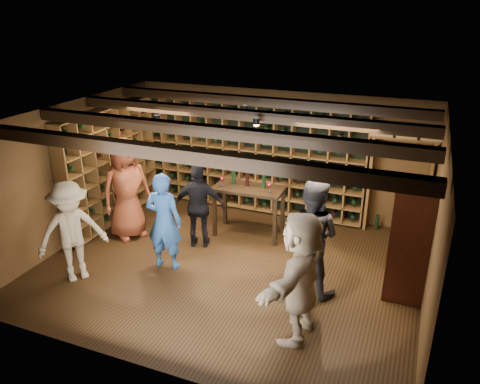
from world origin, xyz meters
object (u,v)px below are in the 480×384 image
at_px(guest_woman_black, 199,206).
at_px(tasting_table, 249,193).
at_px(display_cabinet, 409,245).
at_px(man_grey_suit, 311,237).
at_px(man_blue_shirt, 164,221).
at_px(guest_red_floral, 126,189).
at_px(guest_beige, 300,277).
at_px(guest_khaki, 72,232).

xyz_separation_m(guest_woman_black, tasting_table, (0.65, 0.72, 0.07)).
xyz_separation_m(display_cabinet, man_grey_suit, (-1.34, -0.36, 0.04)).
distance_m(man_blue_shirt, tasting_table, 1.79).
bearing_deg(guest_red_floral, tasting_table, -37.28).
relative_size(man_blue_shirt, guest_red_floral, 0.87).
bearing_deg(tasting_table, display_cabinet, -21.50).
distance_m(man_blue_shirt, guest_beige, 2.62).
distance_m(man_grey_suit, guest_red_floral, 3.57).
bearing_deg(guest_woman_black, man_blue_shirt, 59.06).
bearing_deg(tasting_table, guest_woman_black, -133.74).
xyz_separation_m(man_grey_suit, tasting_table, (-1.49, 1.37, -0.06)).
height_order(man_blue_shirt, guest_khaki, man_blue_shirt).
height_order(man_grey_suit, guest_beige, man_grey_suit).
relative_size(guest_khaki, guest_beige, 0.92).
distance_m(man_grey_suit, guest_woman_black, 2.24).
bearing_deg(guest_khaki, guest_red_floral, 39.46).
bearing_deg(display_cabinet, guest_khaki, -163.70).
relative_size(man_blue_shirt, guest_beige, 0.93).
bearing_deg(tasting_table, man_grey_suit, -44.46).
relative_size(guest_red_floral, tasting_table, 1.47).
height_order(guest_khaki, guest_beige, guest_beige).
bearing_deg(guest_khaki, guest_woman_black, -1.04).
xyz_separation_m(man_blue_shirt, guest_woman_black, (0.20, 0.86, -0.06)).
distance_m(guest_khaki, guest_beige, 3.60).
distance_m(guest_woman_black, guest_khaki, 2.15).
distance_m(guest_red_floral, guest_beige, 3.99).
relative_size(guest_red_floral, guest_woman_black, 1.24).
relative_size(man_blue_shirt, guest_khaki, 1.01).
distance_m(guest_khaki, tasting_table, 3.12).
xyz_separation_m(man_grey_suit, guest_woman_black, (-2.14, 0.64, -0.13)).
bearing_deg(display_cabinet, guest_red_floral, 178.27).
bearing_deg(guest_red_floral, display_cabinet, -61.92).
xyz_separation_m(man_blue_shirt, guest_red_floral, (-1.19, 0.72, 0.12)).
bearing_deg(man_grey_suit, display_cabinet, -154.50).
relative_size(display_cabinet, man_grey_suit, 0.98).
relative_size(man_blue_shirt, guest_woman_black, 1.08).
bearing_deg(guest_woman_black, man_grey_suit, 145.19).
height_order(guest_khaki, tasting_table, guest_khaki).
relative_size(display_cabinet, guest_beige, 0.99).
distance_m(man_blue_shirt, guest_red_floral, 1.40).
xyz_separation_m(guest_red_floral, tasting_table, (2.04, 0.86, -0.11)).
bearing_deg(display_cabinet, man_blue_shirt, -171.14).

